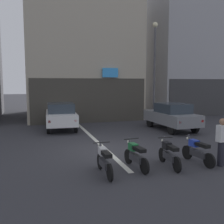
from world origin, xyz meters
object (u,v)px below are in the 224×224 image
at_px(street_lamp, 154,63).
at_px(motorcycle_blue_row_right_mid, 197,151).
at_px(car_grey_parked_kerbside, 172,116).
at_px(person_by_motorcycles, 222,142).
at_px(motorcycle_white_row_leftmost, 104,160).
at_px(motorcycle_green_row_left_mid, 136,155).
at_px(motorcycle_black_row_centre, 169,154).
at_px(car_white_crossing_near, 61,115).

distance_m(street_lamp, motorcycle_blue_row_right_mid, 9.77).
relative_size(car_grey_parked_kerbside, person_by_motorcycles, 2.48).
bearing_deg(street_lamp, motorcycle_white_row_leftmost, -124.54).
distance_m(motorcycle_green_row_left_mid, motorcycle_black_row_centre, 1.18).
distance_m(car_white_crossing_near, car_grey_parked_kerbside, 6.82).
distance_m(car_white_crossing_near, motorcycle_blue_row_right_mid, 9.23).
height_order(motorcycle_green_row_left_mid, motorcycle_black_row_centre, same).
xyz_separation_m(motorcycle_black_row_centre, motorcycle_blue_row_right_mid, (1.16, 0.04, 0.00)).
relative_size(motorcycle_blue_row_right_mid, person_by_motorcycles, 1.00).
bearing_deg(car_white_crossing_near, person_by_motorcycles, -62.59).
bearing_deg(motorcycle_black_row_centre, car_grey_parked_kerbside, 59.27).
height_order(car_white_crossing_near, motorcycle_white_row_leftmost, car_white_crossing_near).
height_order(motorcycle_white_row_leftmost, motorcycle_green_row_left_mid, same).
bearing_deg(car_grey_parked_kerbside, motorcycle_blue_row_right_mid, -112.19).
bearing_deg(car_white_crossing_near, motorcycle_green_row_left_mid, -78.73).
relative_size(motorcycle_black_row_centre, person_by_motorcycles, 1.00).
bearing_deg(person_by_motorcycles, car_white_crossing_near, 117.41).
xyz_separation_m(motorcycle_white_row_leftmost, person_by_motorcycles, (4.10, -0.38, 0.40)).
height_order(car_grey_parked_kerbside, motorcycle_blue_row_right_mid, car_grey_parked_kerbside).
height_order(car_grey_parked_kerbside, motorcycle_green_row_left_mid, car_grey_parked_kerbside).
relative_size(car_white_crossing_near, motorcycle_black_row_centre, 2.51).
xyz_separation_m(motorcycle_green_row_left_mid, person_by_motorcycles, (2.94, -0.62, 0.40)).
height_order(car_grey_parked_kerbside, street_lamp, street_lamp).
relative_size(car_white_crossing_near, motorcycle_green_row_left_mid, 2.51).
xyz_separation_m(car_white_crossing_near, street_lamp, (6.50, 0.32, 3.35)).
relative_size(motorcycle_white_row_leftmost, person_by_motorcycles, 1.00).
bearing_deg(car_grey_parked_kerbside, person_by_motorcycles, -105.91).
bearing_deg(motorcycle_black_row_centre, street_lamp, 66.94).
distance_m(street_lamp, motorcycle_black_row_centre, 10.17).
distance_m(car_grey_parked_kerbside, motorcycle_green_row_left_mid, 7.69).
distance_m(motorcycle_white_row_leftmost, motorcycle_black_row_centre, 2.33).
bearing_deg(motorcycle_blue_row_right_mid, motorcycle_green_row_left_mid, 176.79).
height_order(car_grey_parked_kerbside, person_by_motorcycles, person_by_motorcycles).
height_order(street_lamp, motorcycle_white_row_leftmost, street_lamp).
bearing_deg(person_by_motorcycles, car_grey_parked_kerbside, 74.09).
xyz_separation_m(car_white_crossing_near, motorcycle_blue_row_right_mid, (3.96, -8.33, -0.43)).
bearing_deg(motorcycle_green_row_left_mid, person_by_motorcycles, -11.89).
bearing_deg(motorcycle_white_row_leftmost, street_lamp, 55.46).
relative_size(motorcycle_green_row_left_mid, motorcycle_black_row_centre, 1.00).
distance_m(motorcycle_green_row_left_mid, motorcycle_blue_row_right_mid, 2.33).
relative_size(car_white_crossing_near, motorcycle_blue_row_right_mid, 2.51).
bearing_deg(motorcycle_black_row_centre, person_by_motorcycles, -14.33).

